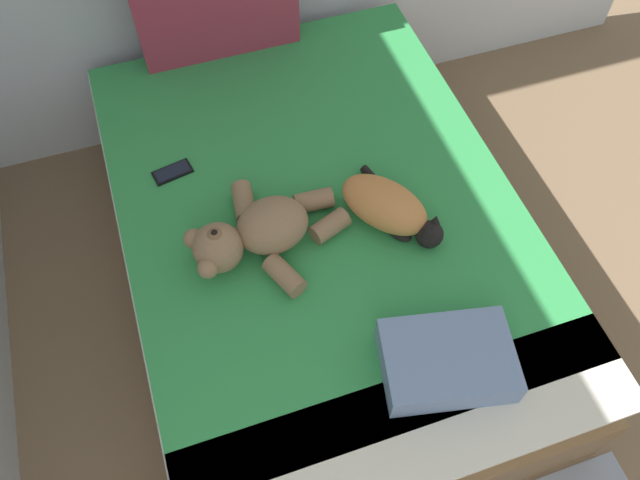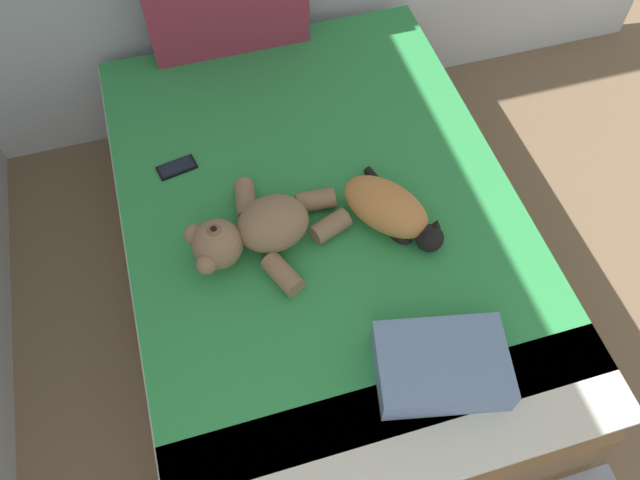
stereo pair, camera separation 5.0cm
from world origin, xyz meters
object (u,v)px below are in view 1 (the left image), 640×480
Objects in this scene: cell_phone at (173,172)px; bed at (320,246)px; throw_pillow at (447,361)px; teddy_bear at (257,233)px; cat at (389,207)px.

bed is at bearing -34.07° from cell_phone.
teddy_bear is at bearing 124.35° from throw_pillow.
teddy_bear is 1.46× the size of throw_pillow.
cat reaches higher than cell_phone.
bed is 13.19× the size of cell_phone.
cat is (0.21, -0.14, 0.35)m from bed.
cat is 0.74× the size of teddy_bear.
throw_pillow is at bearing -94.21° from cat.
bed is at bearing 103.21° from throw_pillow.
throw_pillow is (0.17, -0.73, 0.33)m from bed.
cell_phone is at bearing 145.93° from bed.
throw_pillow is (-0.04, -0.59, -0.02)m from cat.
cat reaches higher than throw_pillow.
teddy_bear reaches higher than cell_phone.
throw_pillow is at bearing -58.15° from cell_phone.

